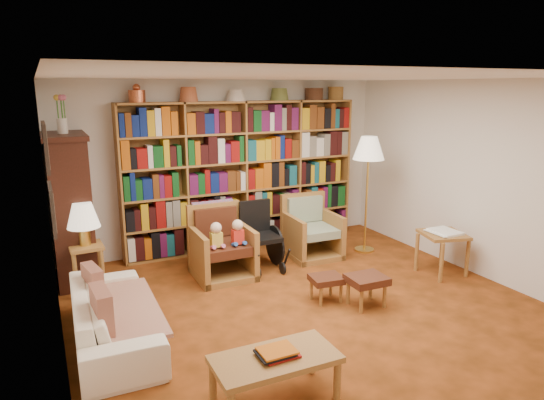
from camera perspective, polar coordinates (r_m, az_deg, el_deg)
floor at (r=5.54m, az=4.33°, el=-12.56°), size 5.00×5.00×0.00m
ceiling at (r=4.99m, az=4.85°, el=14.23°), size 5.00×5.00×0.00m
wall_back at (r=7.35m, az=-5.32°, el=4.12°), size 5.00×0.00×5.00m
wall_front at (r=3.32m, az=27.16°, el=-8.78°), size 5.00×0.00×5.00m
wall_left at (r=4.46m, az=-24.45°, el=-3.08°), size 0.00×5.00×5.00m
wall_right at (r=6.72m, az=23.32°, el=2.23°), size 0.00×5.00×5.00m
bookshelf at (r=7.28m, az=-3.35°, el=3.43°), size 3.60×0.30×2.42m
curio_cabinet at (r=6.47m, az=-22.64°, el=-0.79°), size 0.50×0.95×2.40m
framed_pictures at (r=4.67m, az=-24.75°, el=2.33°), size 0.03×0.52×0.97m
sofa at (r=5.01m, az=-18.16°, el=-12.86°), size 1.83×0.76×0.53m
sofa_throw at (r=5.00m, az=-17.61°, el=-12.41°), size 0.77×1.39×0.04m
cushion_left at (r=5.24m, az=-20.28°, el=-9.59°), size 0.19×0.39×0.38m
cushion_right at (r=4.60m, az=-19.34°, el=-12.79°), size 0.16×0.42×0.41m
side_table_lamp at (r=6.17m, az=-20.94°, el=-6.45°), size 0.39×0.39×0.59m
table_lamp at (r=6.02m, az=-21.34°, el=-1.84°), size 0.37×0.37×0.51m
armchair_leather at (r=6.36m, az=-6.13°, el=-5.46°), size 0.74×0.79×0.93m
armchair_sage at (r=7.09m, az=4.40°, el=-3.81°), size 0.73×0.76×0.87m
wheelchair at (r=6.55m, az=-1.56°, el=-4.50°), size 0.52×0.73×0.91m
floor_lamp at (r=7.11m, az=11.30°, el=5.45°), size 0.45×0.45×1.71m
side_table_papers at (r=6.68m, az=19.47°, el=-4.41°), size 0.64×0.64×0.59m
footstool_a at (r=5.64m, az=6.40°, el=-9.42°), size 0.39×0.35×0.30m
footstool_b at (r=5.57m, az=11.09°, el=-9.40°), size 0.43×0.37×0.35m
coffee_table at (r=3.95m, az=0.39°, el=-18.50°), size 0.98×0.50×0.44m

